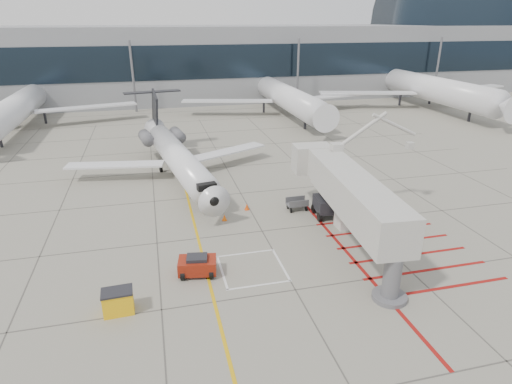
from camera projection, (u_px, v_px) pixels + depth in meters
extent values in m
plane|color=gray|center=(277.00, 257.00, 29.60)|extent=(260.00, 260.00, 0.00)
cone|color=#EC5D0C|center=(224.00, 217.00, 34.89)|extent=(0.38, 0.38, 0.53)
cone|color=#E6480C|center=(247.00, 207.00, 36.85)|extent=(0.40, 0.40, 0.56)
cube|color=gray|center=(230.00, 60.00, 92.16)|extent=(180.00, 28.00, 14.00)
cube|color=black|center=(244.00, 61.00, 79.15)|extent=(180.00, 0.10, 6.00)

